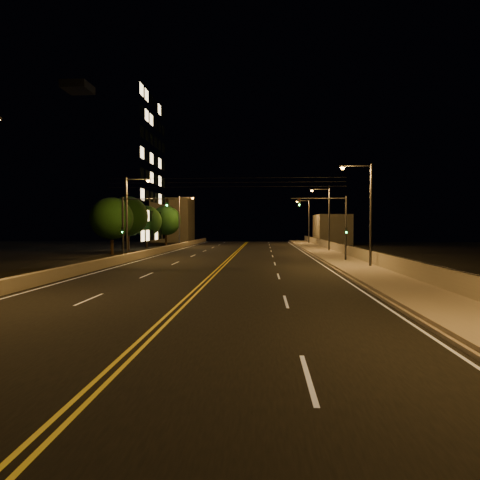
# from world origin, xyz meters

# --- Properties ---
(ground) EXTENTS (160.00, 160.00, 0.00)m
(ground) POSITION_xyz_m (0.00, 0.00, 0.00)
(ground) COLOR black
(ground) RESTS_ON ground
(road) EXTENTS (18.00, 120.00, 0.02)m
(road) POSITION_xyz_m (0.00, 20.00, 0.01)
(road) COLOR black
(road) RESTS_ON ground
(sidewalk) EXTENTS (3.60, 120.00, 0.30)m
(sidewalk) POSITION_xyz_m (10.80, 20.00, 0.15)
(sidewalk) COLOR gray
(sidewalk) RESTS_ON ground
(curb) EXTENTS (0.14, 120.00, 0.15)m
(curb) POSITION_xyz_m (8.93, 20.00, 0.07)
(curb) COLOR gray
(curb) RESTS_ON ground
(parapet_wall) EXTENTS (0.30, 120.00, 1.00)m
(parapet_wall) POSITION_xyz_m (12.45, 20.00, 0.80)
(parapet_wall) COLOR gray
(parapet_wall) RESTS_ON sidewalk
(jersey_barrier) EXTENTS (0.45, 120.00, 0.76)m
(jersey_barrier) POSITION_xyz_m (-9.40, 20.00, 0.38)
(jersey_barrier) COLOR gray
(jersey_barrier) RESTS_ON ground
(distant_building_right) EXTENTS (6.00, 10.00, 5.54)m
(distant_building_right) POSITION_xyz_m (16.50, 70.26, 2.77)
(distant_building_right) COLOR slate
(distant_building_right) RESTS_ON ground
(distant_building_left) EXTENTS (8.00, 8.00, 9.19)m
(distant_building_left) POSITION_xyz_m (-16.00, 77.78, 4.60)
(distant_building_left) COLOR slate
(distant_building_left) RESTS_ON ground
(parapet_rail) EXTENTS (0.06, 120.00, 0.06)m
(parapet_rail) POSITION_xyz_m (12.45, 20.00, 1.33)
(parapet_rail) COLOR black
(parapet_rail) RESTS_ON parapet_wall
(lane_markings) EXTENTS (17.32, 116.00, 0.00)m
(lane_markings) POSITION_xyz_m (0.00, 19.93, 0.02)
(lane_markings) COLOR silver
(lane_markings) RESTS_ON road
(streetlight_1) EXTENTS (2.55, 0.28, 8.21)m
(streetlight_1) POSITION_xyz_m (11.50, 24.26, 4.80)
(streetlight_1) COLOR #2D2D33
(streetlight_1) RESTS_ON ground
(streetlight_2) EXTENTS (2.55, 0.28, 8.21)m
(streetlight_2) POSITION_xyz_m (11.50, 44.10, 4.80)
(streetlight_2) COLOR #2D2D33
(streetlight_2) RESTS_ON ground
(streetlight_3) EXTENTS (2.55, 0.28, 8.21)m
(streetlight_3) POSITION_xyz_m (11.50, 66.94, 4.80)
(streetlight_3) COLOR #2D2D33
(streetlight_3) RESTS_ON ground
(streetlight_5) EXTENTS (2.55, 0.28, 8.21)m
(streetlight_5) POSITION_xyz_m (-9.90, 31.99, 4.80)
(streetlight_5) COLOR #2D2D33
(streetlight_5) RESTS_ON ground
(streetlight_6) EXTENTS (2.55, 0.28, 8.21)m
(streetlight_6) POSITION_xyz_m (-9.90, 56.97, 4.80)
(streetlight_6) COLOR #2D2D33
(streetlight_6) RESTS_ON ground
(traffic_signal_right) EXTENTS (5.11, 0.31, 6.13)m
(traffic_signal_right) POSITION_xyz_m (10.00, 29.77, 3.87)
(traffic_signal_right) COLOR #2D2D33
(traffic_signal_right) RESTS_ON ground
(traffic_signal_left) EXTENTS (5.11, 0.31, 6.13)m
(traffic_signal_left) POSITION_xyz_m (-8.80, 29.77, 3.87)
(traffic_signal_left) COLOR #2D2D33
(traffic_signal_left) RESTS_ON ground
(overhead_wires) EXTENTS (22.00, 0.03, 0.83)m
(overhead_wires) POSITION_xyz_m (0.00, 29.50, 7.40)
(overhead_wires) COLOR black
(building_tower) EXTENTS (24.00, 15.00, 25.70)m
(building_tower) POSITION_xyz_m (-25.64, 54.45, 12.28)
(building_tower) COLOR slate
(building_tower) RESTS_ON ground
(tree_0) EXTENTS (4.99, 4.99, 6.77)m
(tree_0) POSITION_xyz_m (-14.41, 38.89, 4.26)
(tree_0) COLOR black
(tree_0) RESTS_ON ground
(tree_1) EXTENTS (5.54, 5.54, 7.50)m
(tree_1) POSITION_xyz_m (-15.35, 47.22, 4.73)
(tree_1) COLOR black
(tree_1) RESTS_ON ground
(tree_2) EXTENTS (4.88, 4.88, 6.62)m
(tree_2) POSITION_xyz_m (-15.06, 54.97, 4.17)
(tree_2) COLOR black
(tree_2) RESTS_ON ground
(tree_3) EXTENTS (5.08, 5.08, 6.88)m
(tree_3) POSITION_xyz_m (-13.29, 60.56, 4.33)
(tree_3) COLOR black
(tree_3) RESTS_ON ground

